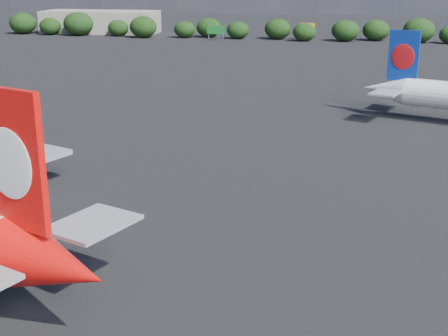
# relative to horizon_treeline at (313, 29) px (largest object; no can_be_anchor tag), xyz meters

# --- Properties ---
(ground) EXTENTS (500.00, 500.00, 0.00)m
(ground) POSITION_rel_horizon_treeline_xyz_m (-13.97, -120.48, -3.66)
(ground) COLOR black
(ground) RESTS_ON ground
(terminal_building) EXTENTS (42.00, 16.00, 8.00)m
(terminal_building) POSITION_rel_horizon_treeline_xyz_m (-78.97, 11.52, 0.34)
(terminal_building) COLOR gray
(terminal_building) RESTS_ON ground
(highway_sign) EXTENTS (6.00, 0.30, 4.50)m
(highway_sign) POSITION_rel_horizon_treeline_xyz_m (-31.97, -4.48, -0.54)
(highway_sign) COLOR #146424
(highway_sign) RESTS_ON ground
(billboard_yellow) EXTENTS (5.00, 0.30, 5.50)m
(billboard_yellow) POSITION_rel_horizon_treeline_xyz_m (-1.97, 1.52, 0.20)
(billboard_yellow) COLOR gold
(billboard_yellow) RESTS_ON ground
(horizon_treeline) EXTENTS (209.48, 13.89, 9.25)m
(horizon_treeline) POSITION_rel_horizon_treeline_xyz_m (0.00, 0.00, 0.00)
(horizon_treeline) COLOR black
(horizon_treeline) RESTS_ON ground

